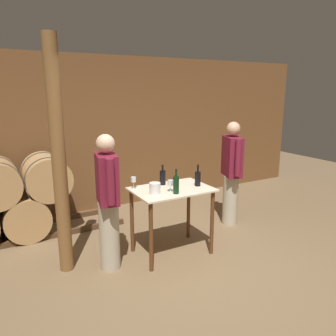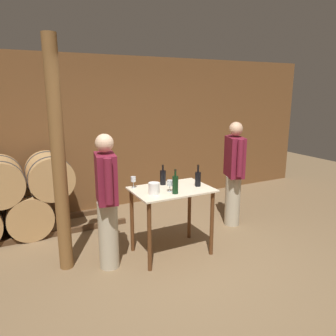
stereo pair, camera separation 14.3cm
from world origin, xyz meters
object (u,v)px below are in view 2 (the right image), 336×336
(wine_bottle_left, at_px, (163,177))
(wine_glass_near_center, at_px, (170,183))
(wine_glass_near_left, at_px, (133,180))
(ice_bucket, at_px, (154,188))
(wine_bottle_center, at_px, (198,178))
(person_visitor_with_scarf, at_px, (107,199))
(person_host, at_px, (234,172))
(wooden_post, at_px, (58,159))
(wine_bottle_far_left, at_px, (175,184))

(wine_bottle_left, xyz_separation_m, wine_glass_near_center, (-0.07, -0.33, 0.01))
(wine_glass_near_left, xyz_separation_m, ice_bucket, (0.13, -0.34, -0.04))
(wine_bottle_center, distance_m, person_visitor_with_scarf, 1.21)
(ice_bucket, bearing_deg, person_host, 16.95)
(wooden_post, distance_m, wine_bottle_center, 1.74)
(wine_bottle_left, distance_m, wine_glass_near_left, 0.41)
(wine_glass_near_center, relative_size, person_visitor_with_scarf, 0.09)
(person_host, bearing_deg, ice_bucket, -163.05)
(wine_bottle_far_left, distance_m, wine_bottle_left, 0.42)
(wine_bottle_left, distance_m, person_host, 1.33)
(wine_glass_near_left, height_order, wine_glass_near_center, wine_glass_near_left)
(wine_glass_near_left, relative_size, person_host, 0.09)
(wine_bottle_center, bearing_deg, wooden_post, 169.69)
(wine_bottle_center, relative_size, person_visitor_with_scarf, 0.17)
(wine_bottle_far_left, distance_m, wine_glass_near_center, 0.10)
(wine_glass_near_center, bearing_deg, wine_bottle_center, 6.98)
(wine_glass_near_left, xyz_separation_m, person_visitor_with_scarf, (-0.42, -0.22, -0.13))
(wooden_post, bearing_deg, wine_bottle_center, -10.31)
(wine_glass_near_left, bearing_deg, wine_bottle_left, -3.56)
(wine_bottle_left, distance_m, person_visitor_with_scarf, 0.86)
(wine_bottle_far_left, bearing_deg, wine_glass_near_center, 105.72)
(wooden_post, relative_size, person_host, 1.64)
(ice_bucket, bearing_deg, person_visitor_with_scarf, 167.68)
(ice_bucket, bearing_deg, wine_bottle_far_left, -24.26)
(wine_bottle_far_left, height_order, wine_bottle_left, wine_bottle_far_left)
(wine_glass_near_center, bearing_deg, wine_bottle_far_left, -74.28)
(wine_bottle_far_left, height_order, wine_bottle_center, wine_bottle_far_left)
(wooden_post, relative_size, wine_glass_near_left, 17.87)
(wine_bottle_left, bearing_deg, ice_bucket, -131.23)
(wooden_post, distance_m, wine_bottle_far_left, 1.38)
(wine_glass_near_center, height_order, person_host, person_host)
(wine_bottle_center, bearing_deg, wine_glass_near_center, -173.02)
(wooden_post, relative_size, person_visitor_with_scarf, 1.65)
(wooden_post, distance_m, person_visitor_with_scarf, 0.71)
(wine_bottle_left, height_order, wine_glass_near_left, wine_bottle_left)
(wooden_post, height_order, wine_bottle_center, wooden_post)
(wine_bottle_center, distance_m, person_host, 1.05)
(wooden_post, bearing_deg, wine_bottle_far_left, -19.72)
(person_host, distance_m, person_visitor_with_scarf, 2.18)
(wooden_post, height_order, wine_bottle_far_left, wooden_post)
(wine_bottle_left, height_order, person_visitor_with_scarf, person_visitor_with_scarf)
(person_visitor_with_scarf, bearing_deg, wine_glass_near_left, 27.60)
(wine_bottle_far_left, bearing_deg, ice_bucket, 155.74)
(ice_bucket, height_order, person_host, person_host)
(wine_glass_near_center, bearing_deg, wine_bottle_left, 78.44)
(wine_bottle_left, bearing_deg, wine_glass_near_left, 176.44)
(wine_glass_near_left, distance_m, person_host, 1.74)
(wine_glass_near_center, bearing_deg, wooden_post, 163.79)
(wooden_post, height_order, wine_glass_near_center, wooden_post)
(ice_bucket, bearing_deg, wine_bottle_center, 3.64)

